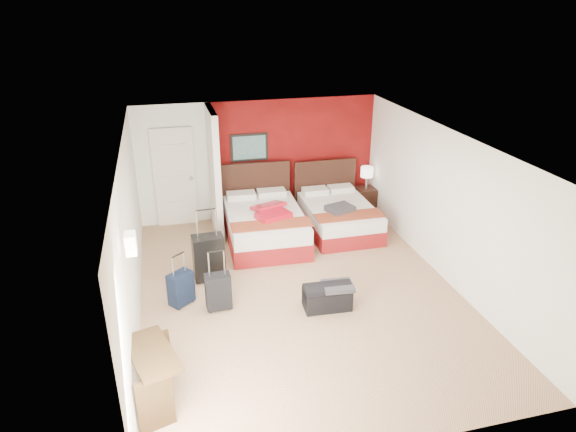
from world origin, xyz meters
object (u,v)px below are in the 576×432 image
object	(u,v)px
bed_right	(339,218)
duffel_bag	(327,297)
suitcase_charcoal	(218,293)
nightstand	(365,200)
suitcase_navy	(181,290)
table_lamp	(367,178)
desk	(155,378)
bed_left	(265,227)
red_suitcase_open	(271,211)
suitcase_black	(209,259)

from	to	relation	value
bed_right	duffel_bag	xyz separation A→B (m)	(-1.11, -2.60, -0.10)
bed_right	suitcase_charcoal	size ratio (longest dim) A/B	3.30
nightstand	suitcase_charcoal	world-z (taller)	suitcase_charcoal
suitcase_charcoal	suitcase_navy	size ratio (longest dim) A/B	1.09
nightstand	suitcase_charcoal	size ratio (longest dim) A/B	0.99
table_lamp	desk	size ratio (longest dim) A/B	0.53
bed_left	bed_right	distance (m)	1.56
duffel_bag	desk	world-z (taller)	desk
red_suitcase_open	suitcase_charcoal	world-z (taller)	red_suitcase_open
nightstand	suitcase_black	size ratio (longest dim) A/B	0.72
table_lamp	suitcase_navy	size ratio (longest dim) A/B	0.93
suitcase_black	suitcase_charcoal	bearing A→B (deg)	-90.57
suitcase_charcoal	desk	world-z (taller)	desk
red_suitcase_open	bed_right	bearing A→B (deg)	-12.18
nightstand	table_lamp	world-z (taller)	table_lamp
table_lamp	suitcase_navy	xyz separation A→B (m)	(-4.15, -2.73, -0.54)
suitcase_black	red_suitcase_open	bearing A→B (deg)	36.81
red_suitcase_open	suitcase_black	world-z (taller)	suitcase_black
duffel_bag	suitcase_black	bearing A→B (deg)	144.50
nightstand	suitcase_navy	xyz separation A→B (m)	(-4.15, -2.73, -0.02)
bed_right	suitcase_black	size ratio (longest dim) A/B	2.41
nightstand	suitcase_black	world-z (taller)	suitcase_black
table_lamp	suitcase_navy	distance (m)	5.00
desk	suitcase_black	bearing A→B (deg)	54.16
red_suitcase_open	desk	world-z (taller)	desk
bed_left	table_lamp	world-z (taller)	table_lamp
bed_right	desk	size ratio (longest dim) A/B	2.04
suitcase_charcoal	desk	xyz separation A→B (m)	(-0.96, -1.80, 0.10)
suitcase_navy	table_lamp	bearing A→B (deg)	-4.54
duffel_bag	desk	size ratio (longest dim) A/B	0.78
desk	bed_right	bearing A→B (deg)	30.28
duffel_bag	desk	xyz separation A→B (m)	(-2.57, -1.42, 0.20)
suitcase_navy	desk	xyz separation A→B (m)	(-0.41, -2.07, 0.12)
table_lamp	suitcase_black	distance (m)	4.21
bed_right	nightstand	world-z (taller)	same
suitcase_charcoal	duffel_bag	xyz separation A→B (m)	(1.62, -0.38, -0.10)
suitcase_navy	duffel_bag	size ratio (longest dim) A/B	0.72
bed_right	desk	distance (m)	5.45
red_suitcase_open	table_lamp	world-z (taller)	table_lamp
bed_left	red_suitcase_open	bearing A→B (deg)	-42.72
red_suitcase_open	suitcase_black	distance (m)	1.72
bed_right	suitcase_navy	distance (m)	3.81
bed_right	suitcase_black	distance (m)	3.05
table_lamp	suitcase_navy	world-z (taller)	table_lamp
desk	table_lamp	bearing A→B (deg)	29.21
table_lamp	desk	bearing A→B (deg)	-133.55
bed_left	suitcase_charcoal	bearing A→B (deg)	-116.62
suitcase_charcoal	desk	size ratio (longest dim) A/B	0.62
red_suitcase_open	desk	distance (m)	4.43
nightstand	red_suitcase_open	bearing A→B (deg)	-160.97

